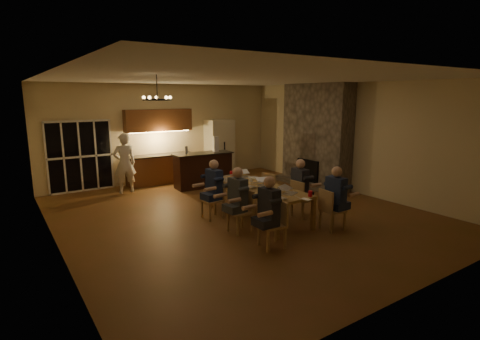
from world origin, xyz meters
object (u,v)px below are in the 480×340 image
Objects in this scene: person_left_far at (214,189)px; chair_right_near at (333,210)px; chair_right_far at (273,189)px; plate_far at (253,178)px; can_cola at (221,175)px; person_right_mid at (300,188)px; laptop_a at (278,194)px; laptop_b at (290,189)px; dining_table at (257,202)px; plate_left at (272,196)px; chair_left_mid at (240,212)px; plate_near at (283,189)px; chandelier at (157,100)px; redcup_far at (231,173)px; refrigerator at (219,148)px; chair_left_near at (272,225)px; laptop_e at (226,175)px; bar_blender at (216,144)px; laptop_f at (244,173)px; chair_right_mid at (303,199)px; redcup_mid at (234,183)px; person_left_mid at (238,200)px; laptop_c at (249,183)px; can_silver at (279,190)px; mug_back at (226,180)px; bar_bottle at (186,150)px; person_left_near at (269,213)px; laptop_d at (265,181)px; mug_mid at (251,180)px; standing_person at (125,163)px; bar_island at (203,170)px; person_right_near at (336,198)px; chair_left_far at (212,200)px; redcup_near at (310,194)px.

chair_right_near is at bearing 32.97° from person_left_far.
plate_far is at bearing 47.33° from chair_right_far.
chair_right_near is 3.10m from can_cola.
laptop_a is (-1.18, -0.62, 0.17)m from person_right_mid.
dining_table is at bearing 78.47° from laptop_b.
chair_left_mid is at bearing 150.53° from plate_left.
plate_near is at bearing 34.77° from chair_right_near.
chair_left_mid and chair_right_near have the same top height.
chandelier reaches higher than redcup_far.
refrigerator reaches higher than laptop_b.
laptop_e is at bearing 176.23° from chair_left_near.
laptop_f is at bearing -93.43° from bar_blender.
chair_right_far is (-0.00, 1.11, 0.00)m from chair_right_mid.
refrigerator is 16.67× the size of redcup_mid.
chair_right_mid is at bearing 83.49° from person_left_mid.
chair_right_near is 2.78× the size of laptop_c.
can_silver is (0.24, -1.77, -0.05)m from laptop_e.
laptop_b is at bearing -1.96° from plate_left.
can_silver is (0.40, -1.52, 0.01)m from mug_back.
refrigerator is at bearing 80.55° from laptop_f.
laptop_a is at bearing -91.96° from bar_bottle.
chair_right_far is 1.68m from laptop_b.
chair_left_near is at bearing 128.63° from person_right_mid.
plate_far is (1.29, 0.24, 0.07)m from person_left_far.
chandelier reaches higher than laptop_a.
person_left_near reaches higher than mug_back.
mug_back is (0.47, 0.23, 0.11)m from person_left_far.
mug_mid is (-0.04, 0.51, -0.06)m from laptop_d.
standing_person reaches higher than laptop_e.
bar_island is at bearing 83.47° from dining_table.
mug_back is (-0.16, -0.25, -0.06)m from laptop_e.
mug_back is at bearing -95.46° from laptop_c.
chair_left_near reaches higher than plate_near.
person_right_near is 11.50× the size of redcup_mid.
person_right_mid is 4.31× the size of laptop_d.
laptop_a is 3.20× the size of mug_mid.
refrigerator is at bearing 64.37° from redcup_far.
person_right_near reaches higher than chair_left_far.
mug_back is at bearing 24.64° from chandelier.
laptop_e is 0.66m from mug_mid.
laptop_c is at bearing -171.34° from laptop_d.
bar_bottle reaches higher than redcup_near.
laptop_b reaches higher than mug_back.
redcup_near is 0.25× the size of bar_blender.
plate_left is 4.39m from bar_bottle.
standing_person is (-1.86, 4.01, 0.51)m from dining_table.
dining_table is 23.40× the size of redcup_far.
chair_left_far is 1.16m from can_cola.
laptop_b is 3.20× the size of mug_back.
laptop_e is (-0.40, 1.96, 0.00)m from laptop_b.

